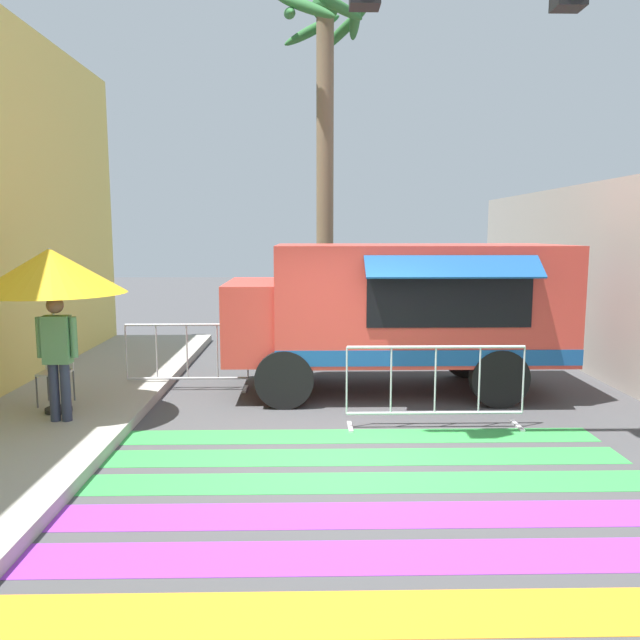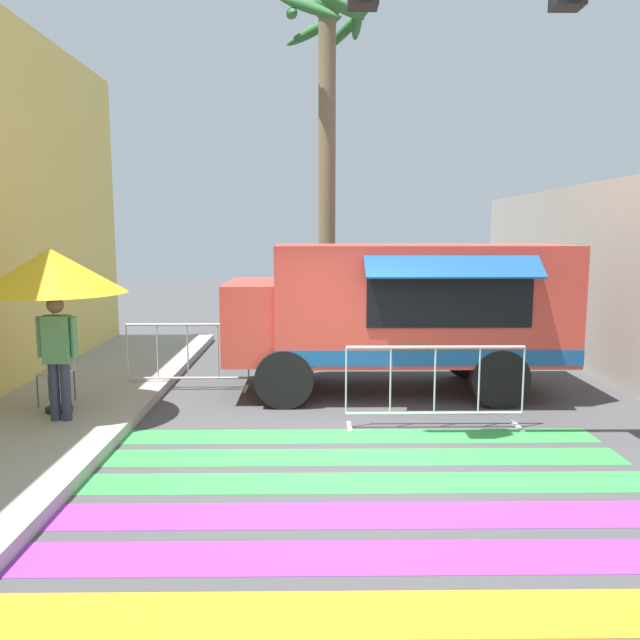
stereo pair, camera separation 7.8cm
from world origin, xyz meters
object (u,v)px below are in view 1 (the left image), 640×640
Objects in this scene: traffic_signal_pole at (574,48)px; vendor_person at (58,351)px; food_truck at (392,306)px; barricade_side at (187,357)px; patio_umbrella at (50,272)px; folding_chair at (57,366)px; palm_tree at (324,119)px; barricade_front at (435,386)px.

traffic_signal_pole reaches higher than vendor_person.
barricade_side is (-3.40, 0.12, -0.87)m from food_truck.
folding_chair is at bearing 110.96° from patio_umbrella.
traffic_signal_pole is (1.48, -3.13, 3.16)m from food_truck.
patio_umbrella reaches higher than barricade_side.
patio_umbrella is (-4.86, -1.63, 0.67)m from food_truck.
barricade_side is (-4.88, 3.25, -4.02)m from traffic_signal_pole.
palm_tree reaches higher than vendor_person.
traffic_signal_pole is 6.98m from patio_umbrella.
barricade_front is (0.32, -1.98, -0.86)m from food_truck.
palm_tree is (2.40, 4.30, 4.59)m from barricade_side.
vendor_person reaches higher than barricade_front.
folding_chair is (-5.05, -1.14, -0.73)m from food_truck.
food_truck is 4.69m from traffic_signal_pole.
vendor_person is (-4.66, -2.05, -0.34)m from food_truck.
food_truck is at bearing 17.00° from folding_chair.
folding_chair is 0.12× the size of palm_tree.
food_truck is at bearing 18.54° from patio_umbrella.
patio_umbrella is 1.50m from folding_chair.
food_truck is 2.65× the size of barricade_side.
barricade_front is at bearing -4.60° from folding_chair.
barricade_side reaches higher than folding_chair.
folding_chair is (-0.19, 0.49, -1.40)m from patio_umbrella.
patio_umbrella is at bearing -64.74° from folding_chair.
folding_chair is 1.06m from vendor_person.
palm_tree is at bearing 102.73° from food_truck.
traffic_signal_pole reaches higher than food_truck.
food_truck is 0.85× the size of traffic_signal_pole.
folding_chair is 5.44m from barricade_front.
patio_umbrella is at bearing 166.67° from traffic_signal_pole.
traffic_signal_pole is 7.11m from barricade_side.
folding_chair is at bearing -167.30° from food_truck.
patio_umbrella is 1.37× the size of vendor_person.
folding_chair is at bearing -142.64° from barricade_side.
palm_tree is at bearing 58.25° from folding_chair.
barricade_side is at bearing 50.19° from patio_umbrella.
food_truck is 5.17m from patio_umbrella.
traffic_signal_pole is at bearing -71.82° from palm_tree.
patio_umbrella is at bearing -129.81° from barricade_side.
food_truck is 5.10m from vendor_person.
palm_tree reaches higher than barricade_side.
traffic_signal_pole is 2.81× the size of patio_umbrella.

